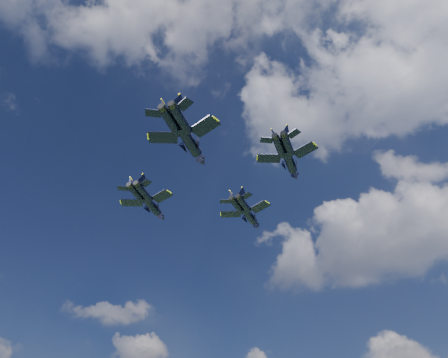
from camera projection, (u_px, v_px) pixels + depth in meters
jet_lead at (249, 216)px, 103.04m from camera, size 12.36×16.16×3.83m
jet_left at (152, 205)px, 93.47m from camera, size 11.78×15.77×3.71m
jet_right at (290, 162)px, 84.27m from camera, size 11.61×15.50×3.65m
jet_slot at (190, 142)px, 79.47m from camera, size 13.60×18.17×4.28m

